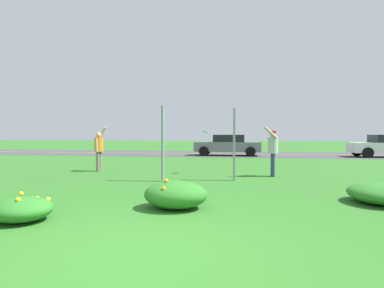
% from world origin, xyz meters
% --- Properties ---
extents(ground_plane, '(120.00, 120.00, 0.00)m').
position_xyz_m(ground_plane, '(0.00, 9.69, 0.00)').
color(ground_plane, '#2D6B23').
extents(highway_strip, '(120.00, 7.48, 0.01)m').
position_xyz_m(highway_strip, '(0.00, 19.37, 0.00)').
color(highway_strip, '#424244').
rests_on(highway_strip, ground).
extents(highway_center_stripe, '(120.00, 0.16, 0.00)m').
position_xyz_m(highway_center_stripe, '(0.00, 19.37, 0.01)').
color(highway_center_stripe, yellow).
rests_on(highway_center_stripe, ground).
extents(daylily_clump_mid_left, '(0.99, 0.94, 0.45)m').
position_xyz_m(daylily_clump_mid_left, '(-2.35, 1.05, 0.20)').
color(daylily_clump_mid_left, '#2D7526').
rests_on(daylily_clump_mid_left, ground).
extents(daylily_clump_front_center, '(1.26, 1.39, 0.42)m').
position_xyz_m(daylily_clump_front_center, '(4.13, 3.41, 0.21)').
color(daylily_clump_front_center, '#2D7526').
rests_on(daylily_clump_front_center, ground).
extents(daylily_clump_mid_center, '(1.24, 1.02, 0.59)m').
position_xyz_m(daylily_clump_mid_center, '(-0.01, 2.32, 0.27)').
color(daylily_clump_mid_center, '#2D7526').
rests_on(daylily_clump_mid_center, ground).
extents(sign_post_near_path, '(0.07, 0.10, 2.33)m').
position_xyz_m(sign_post_near_path, '(-1.13, 5.59, 1.16)').
color(sign_post_near_path, '#93969B').
rests_on(sign_post_near_path, ground).
extents(sign_post_by_roadside, '(0.07, 0.10, 2.27)m').
position_xyz_m(sign_post_by_roadside, '(1.04, 6.11, 1.14)').
color(sign_post_by_roadside, '#93969B').
rests_on(sign_post_by_roadside, ground).
extents(person_thrower_orange_shirt, '(0.41, 0.50, 1.76)m').
position_xyz_m(person_thrower_orange_shirt, '(-4.28, 7.73, 0.92)').
color(person_thrower_orange_shirt, orange).
rests_on(person_thrower_orange_shirt, ground).
extents(person_catcher_red_cap_gray_shirt, '(0.49, 0.50, 1.73)m').
position_xyz_m(person_catcher_red_cap_gray_shirt, '(2.34, 7.26, 0.96)').
color(person_catcher_red_cap_gray_shirt, '#B2B2B7').
rests_on(person_catcher_red_cap_gray_shirt, ground).
extents(frisbee_pale_blue, '(0.25, 0.24, 0.12)m').
position_xyz_m(frisbee_pale_blue, '(-0.04, 7.68, 1.54)').
color(frisbee_pale_blue, '#ADD6E5').
extents(car_gray_center_left, '(4.50, 2.00, 1.45)m').
position_xyz_m(car_gray_center_left, '(0.37, 17.69, 0.74)').
color(car_gray_center_left, slate).
rests_on(car_gray_center_left, ground).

